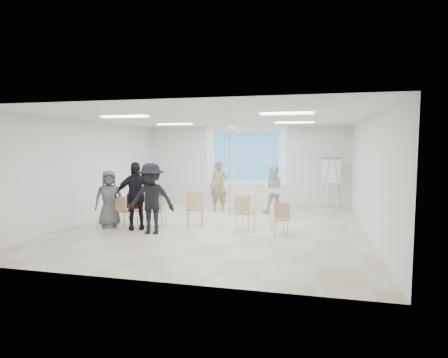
% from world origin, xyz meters
% --- Properties ---
extents(floor, '(8.00, 9.00, 0.10)m').
position_xyz_m(floor, '(0.00, 0.00, -0.05)').
color(floor, beige).
rests_on(floor, ground).
extents(ceiling, '(8.00, 9.00, 0.10)m').
position_xyz_m(ceiling, '(0.00, 0.00, 3.05)').
color(ceiling, white).
rests_on(ceiling, wall_back).
extents(wall_back, '(8.00, 0.10, 3.00)m').
position_xyz_m(wall_back, '(0.00, 4.55, 1.50)').
color(wall_back, silver).
rests_on(wall_back, floor).
extents(wall_left, '(0.10, 9.00, 3.00)m').
position_xyz_m(wall_left, '(-4.05, 0.00, 1.50)').
color(wall_left, silver).
rests_on(wall_left, floor).
extents(wall_right, '(0.10, 9.00, 3.00)m').
position_xyz_m(wall_right, '(4.05, 0.00, 1.50)').
color(wall_right, silver).
rests_on(wall_right, floor).
extents(projection_halo, '(3.20, 0.01, 2.30)m').
position_xyz_m(projection_halo, '(0.00, 4.49, 1.85)').
color(projection_halo, silver).
rests_on(projection_halo, wall_back).
extents(projection_image, '(2.60, 0.01, 1.90)m').
position_xyz_m(projection_image, '(0.00, 4.47, 1.85)').
color(projection_image, teal).
rests_on(projection_image, wall_back).
extents(pedestal_table, '(0.55, 0.55, 0.66)m').
position_xyz_m(pedestal_table, '(0.45, 2.57, 0.36)').
color(pedestal_table, white).
rests_on(pedestal_table, floor).
extents(player_left, '(0.73, 0.51, 1.96)m').
position_xyz_m(player_left, '(-0.53, 2.26, 0.98)').
color(player_left, '#96815C').
rests_on(player_left, floor).
extents(player_right, '(0.95, 0.79, 1.81)m').
position_xyz_m(player_right, '(1.39, 2.11, 0.90)').
color(player_right, white).
rests_on(player_right, floor).
extents(controller_left, '(0.04, 0.11, 0.04)m').
position_xyz_m(controller_left, '(-0.35, 2.51, 1.29)').
color(controller_left, silver).
rests_on(controller_left, player_left).
extents(controller_right, '(0.06, 0.13, 0.04)m').
position_xyz_m(controller_right, '(1.21, 2.36, 1.22)').
color(controller_right, silver).
rests_on(controller_right, player_right).
extents(chair_far_left, '(0.48, 0.50, 0.86)m').
position_xyz_m(chair_far_left, '(-2.55, -0.76, 0.51)').
color(chair_far_left, tan).
rests_on(chair_far_left, floor).
extents(chair_left_mid, '(0.54, 0.56, 0.90)m').
position_xyz_m(chair_left_mid, '(-2.24, -0.57, 0.53)').
color(chair_left_mid, tan).
rests_on(chair_left_mid, floor).
extents(chair_left_inner, '(0.45, 0.48, 0.89)m').
position_xyz_m(chair_left_inner, '(-1.59, -0.58, 0.52)').
color(chair_left_inner, tan).
rests_on(chair_left_inner, floor).
extents(chair_center, '(0.57, 0.60, 1.01)m').
position_xyz_m(chair_center, '(-0.55, -0.40, 0.60)').
color(chair_center, tan).
rests_on(chair_center, floor).
extents(chair_right_inner, '(0.55, 0.57, 0.93)m').
position_xyz_m(chair_right_inner, '(0.84, -0.42, 0.55)').
color(chair_right_inner, tan).
rests_on(chair_right_inner, floor).
extents(chair_right_far, '(0.52, 0.54, 0.84)m').
position_xyz_m(chair_right_far, '(1.85, -0.85, 0.50)').
color(chair_right_far, tan).
rests_on(chair_right_far, floor).
extents(red_jacket, '(0.42, 0.22, 0.39)m').
position_xyz_m(red_jacket, '(-2.22, -0.72, 0.72)').
color(red_jacket, maroon).
rests_on(red_jacket, chair_left_mid).
extents(laptop, '(0.34, 0.26, 0.03)m').
position_xyz_m(laptop, '(-1.60, -0.49, 0.48)').
color(laptop, black).
rests_on(laptop, chair_left_inner).
extents(audience_left, '(1.41, 1.20, 2.09)m').
position_xyz_m(audience_left, '(-2.04, -0.96, 1.05)').
color(audience_left, black).
rests_on(audience_left, floor).
extents(audience_mid, '(1.44, 0.96, 2.06)m').
position_xyz_m(audience_mid, '(-1.39, -1.36, 1.03)').
color(audience_mid, black).
rests_on(audience_mid, floor).
extents(audience_outer, '(1.04, 0.96, 1.77)m').
position_xyz_m(audience_outer, '(-2.85, -0.92, 0.89)').
color(audience_outer, '#56575B').
rests_on(audience_outer, floor).
extents(flipchart_easel, '(0.79, 0.60, 1.83)m').
position_xyz_m(flipchart_easel, '(3.25, 3.89, 1.35)').
color(flipchart_easel, gray).
rests_on(flipchart_easel, floor).
extents(av_cart, '(0.55, 0.48, 0.71)m').
position_xyz_m(av_cart, '(-3.44, 3.49, 0.33)').
color(av_cart, black).
rests_on(av_cart, floor).
extents(ceiling_projector, '(0.30, 0.25, 3.00)m').
position_xyz_m(ceiling_projector, '(0.10, 1.49, 2.69)').
color(ceiling_projector, white).
rests_on(ceiling_projector, ceiling).
extents(fluor_panel_nw, '(1.20, 0.30, 0.02)m').
position_xyz_m(fluor_panel_nw, '(-2.00, 2.00, 2.97)').
color(fluor_panel_nw, white).
rests_on(fluor_panel_nw, ceiling).
extents(fluor_panel_ne, '(1.20, 0.30, 0.02)m').
position_xyz_m(fluor_panel_ne, '(2.00, 2.00, 2.97)').
color(fluor_panel_ne, white).
rests_on(fluor_panel_ne, ceiling).
extents(fluor_panel_sw, '(1.20, 0.30, 0.02)m').
position_xyz_m(fluor_panel_sw, '(-2.00, -1.50, 2.97)').
color(fluor_panel_sw, white).
rests_on(fluor_panel_sw, ceiling).
extents(fluor_panel_se, '(1.20, 0.30, 0.02)m').
position_xyz_m(fluor_panel_se, '(2.00, -1.50, 2.97)').
color(fluor_panel_se, white).
rests_on(fluor_panel_se, ceiling).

